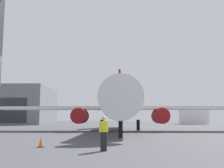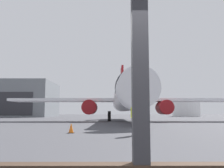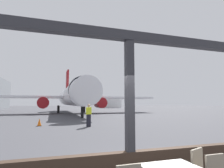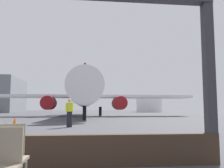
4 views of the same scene
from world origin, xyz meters
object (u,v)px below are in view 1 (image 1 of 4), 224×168
traffic_cone (41,142)px  fuel_storage_tank (194,116)px  ground_crew_worker (104,133)px  airplane (120,106)px  distant_hangar (12,106)px

traffic_cone → fuel_storage_tank: fuel_storage_tank is taller
ground_crew_worker → traffic_cone: size_ratio=2.93×
traffic_cone → fuel_storage_tank: (24.99, 59.02, 1.87)m
airplane → ground_crew_worker: airplane is taller
ground_crew_worker → traffic_cone: bearing=155.8°
fuel_storage_tank → traffic_cone: bearing=-113.0°
distant_hangar → ground_crew_worker: bearing=-64.2°
traffic_cone → distant_hangar: bearing=113.4°
airplane → traffic_cone: bearing=-103.6°
airplane → fuel_storage_tank: (20.41, 40.12, -1.03)m
distant_hangar → fuel_storage_tank: distant_hangar is taller
airplane → ground_crew_worker: bearing=-92.5°
distant_hangar → traffic_cone: bearing=-66.6°
distant_hangar → fuel_storage_tank: 49.27m
ground_crew_worker → distant_hangar: (-27.75, 57.29, 3.98)m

